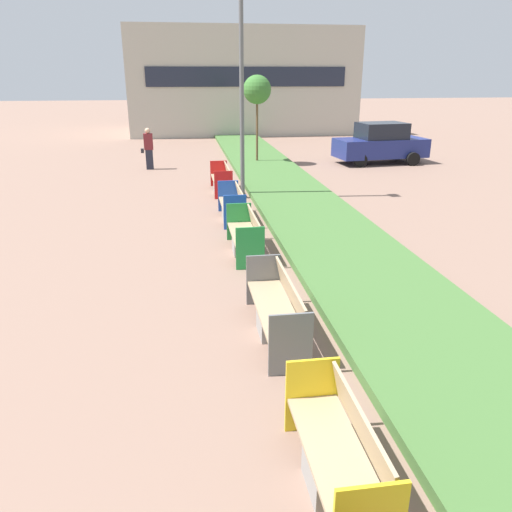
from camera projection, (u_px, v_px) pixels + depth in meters
planter_grass_strip at (379, 287)px, 9.62m from camera, size 2.80×120.00×0.18m
building_backdrop at (240, 81)px, 35.96m from camera, size 15.29×8.69×6.91m
bench_yellow_frame at (338, 459)px, 4.95m from camera, size 0.65×1.89×0.94m
bench_grey_frame at (278, 313)px, 7.96m from camera, size 0.65×2.37×0.94m
bench_green_frame at (246, 238)px, 11.62m from camera, size 0.65×2.12×0.94m
bench_blue_frame at (233, 207)px, 14.32m from camera, size 0.65×1.97×0.94m
bench_red_frame at (222, 182)px, 17.69m from camera, size 0.65×2.16×0.94m
street_lamp_post at (241, 51)px, 15.40m from camera, size 0.24×0.44×8.49m
sapling_tree_far at (257, 90)px, 22.14m from camera, size 1.26×1.26×3.94m
pedestrian_walking at (149, 148)px, 21.75m from camera, size 0.53×0.24×1.78m
parked_car_distant at (381, 143)px, 23.27m from camera, size 4.36×2.19×1.86m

